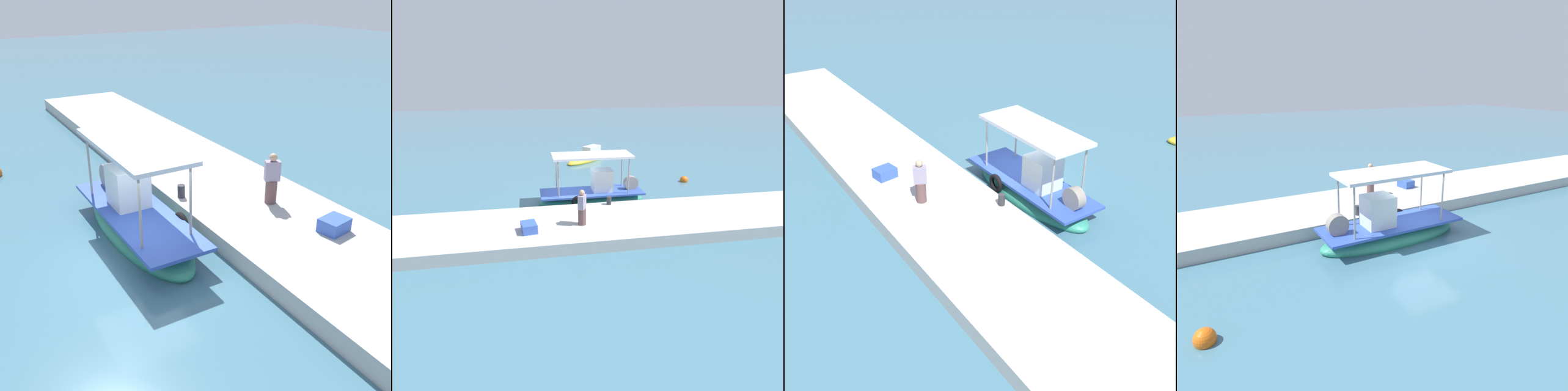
{
  "view_description": "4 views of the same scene",
  "coord_description": "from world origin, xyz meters",
  "views": [
    {
      "loc": [
        -9.93,
        4.19,
        6.75
      ],
      "look_at": [
        0.79,
        -2.13,
        1.04
      ],
      "focal_mm": 42.37,
      "sensor_mm": 36.0,
      "label": 1
    },
    {
      "loc": [
        -2.05,
        -17.74,
        6.73
      ],
      "look_at": [
        0.85,
        -1.56,
        0.86
      ],
      "focal_mm": 30.42,
      "sensor_mm": 36.0,
      "label": 2
    },
    {
      "loc": [
        13.33,
        -10.84,
        9.49
      ],
      "look_at": [
        1.32,
        -2.77,
        0.85
      ],
      "focal_mm": 44.55,
      "sensor_mm": 36.0,
      "label": 3
    },
    {
      "loc": [
        8.05,
        10.66,
        6.07
      ],
      "look_at": [
        0.92,
        -2.63,
        1.16
      ],
      "focal_mm": 32.71,
      "sensor_mm": 36.0,
      "label": 4
    }
  ],
  "objects": [
    {
      "name": "dock_quay",
      "position": [
        0.0,
        -4.02,
        0.28
      ],
      "size": [
        36.0,
        4.27,
        0.55
      ],
      "primitive_type": "cube",
      "color": "#B3B5B0",
      "rests_on": "ground_plane"
    },
    {
      "name": "mooring_bollard",
      "position": [
        1.84,
        -2.22,
        0.76
      ],
      "size": [
        0.24,
        0.24,
        0.41
      ],
      "primitive_type": "cylinder",
      "color": "#2D2D33",
      "rests_on": "dock_quay"
    },
    {
      "name": "cargo_crate",
      "position": [
        -2.26,
        -4.75,
        0.75
      ],
      "size": [
        0.73,
        0.85,
        0.39
      ],
      "primitive_type": "cube",
      "rotation": [
        0.0,
        0.0,
        1.74
      ],
      "color": "#3559BC",
      "rests_on": "dock_quay"
    },
    {
      "name": "main_fishing_boat",
      "position": [
        1.36,
        -0.44,
        0.48
      ],
      "size": [
        5.97,
        2.0,
        3.16
      ],
      "color": "#319273",
      "rests_on": "ground_plane"
    },
    {
      "name": "ground_plane",
      "position": [
        0.0,
        0.0,
        0.0
      ],
      "size": [
        120.0,
        120.0,
        0.0
      ],
      "primitive_type": "plane",
      "color": "#427083"
    },
    {
      "name": "fisherman_near_bollard",
      "position": [
        0.08,
        -4.42,
        1.28
      ],
      "size": [
        0.48,
        0.52,
        1.62
      ],
      "color": "brown",
      "rests_on": "dock_quay"
    }
  ]
}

